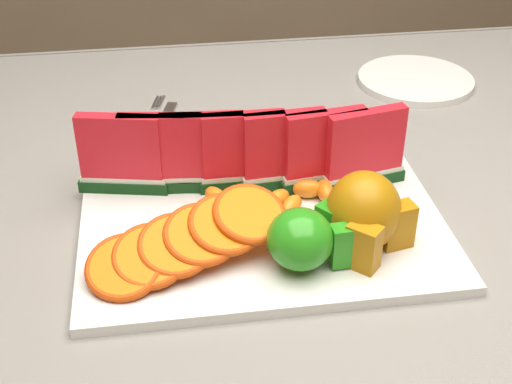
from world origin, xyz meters
name	(u,v)px	position (x,y,z in m)	size (l,w,h in m)	color
table	(273,272)	(0.00, 0.00, 0.65)	(1.40, 0.90, 0.75)	#502A1B
tablecloth	(273,232)	(0.00, 0.00, 0.72)	(1.53, 1.03, 0.20)	gray
platter	(262,222)	(-0.02, -0.04, 0.76)	(0.40, 0.30, 0.01)	silver
apple_cluster	(307,238)	(0.01, -0.13, 0.80)	(0.11, 0.09, 0.06)	#24790D
pear_cluster	(366,214)	(0.08, -0.10, 0.81)	(0.10, 0.11, 0.09)	#AF8A0A
side_plate	(415,80)	(0.28, 0.30, 0.76)	(0.22, 0.22, 0.01)	silver
fork	(160,128)	(-0.13, 0.21, 0.76)	(0.06, 0.19, 0.00)	silver
watermelon_row	(244,153)	(-0.03, 0.02, 0.82)	(0.39, 0.07, 0.10)	#164112
orange_fan_front	(188,240)	(-0.11, -0.11, 0.80)	(0.23, 0.14, 0.06)	#D73F00
orange_fan_back	(208,154)	(-0.07, 0.08, 0.79)	(0.24, 0.10, 0.04)	#D73F00
tangerine_segments	(263,200)	(-0.02, -0.02, 0.78)	(0.18, 0.07, 0.02)	red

